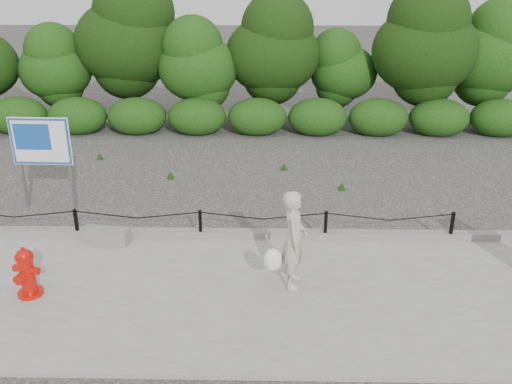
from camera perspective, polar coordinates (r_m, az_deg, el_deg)
The scene contains 9 objects.
ground at distance 11.07m, azimuth -5.79°, elevation -5.14°, with size 90.00×90.00×0.00m, color #2D2B28.
sidewalk at distance 9.34m, azimuth -7.21°, elevation -10.62°, with size 14.00×4.00×0.08m, color gray.
curb at distance 11.04m, azimuth -5.79°, elevation -4.33°, with size 14.00×0.22×0.14m, color slate.
chain_barrier at distance 10.86m, azimuth -5.89°, elevation -3.01°, with size 10.06×0.06×0.60m.
treeline at distance 18.87m, azimuth -0.66°, elevation 14.72°, with size 20.26×3.89×4.94m.
fire_hydrant at distance 9.71m, azimuth -23.00°, elevation -7.84°, with size 0.49×0.51×0.88m.
pedestrian at distance 9.06m, azimuth 3.87°, elevation -5.12°, with size 0.74×0.66×1.72m.
concrete_block at distance 11.12m, azimuth -15.53°, elevation -4.46°, with size 0.92×0.32×0.29m, color slate.
advertising_sign at distance 12.85m, azimuth -21.68°, elevation 4.58°, with size 1.34×0.15×2.14m.
Camera 1 is at (1.30, -9.73, 5.11)m, focal length 38.00 mm.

